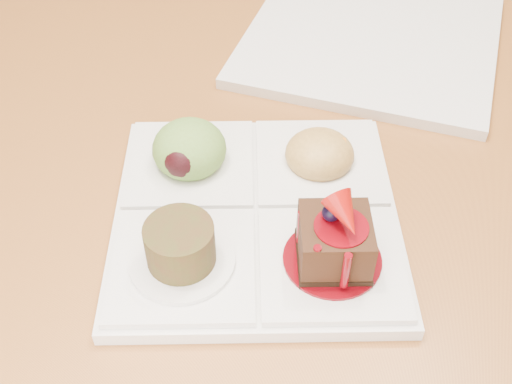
# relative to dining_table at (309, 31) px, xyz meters

# --- Properties ---
(ground) EXTENTS (6.00, 6.00, 0.00)m
(ground) POSITION_rel_dining_table_xyz_m (0.00, 0.00, -0.68)
(ground) COLOR #593819
(dining_table) EXTENTS (1.00, 1.80, 0.75)m
(dining_table) POSITION_rel_dining_table_xyz_m (0.00, 0.00, 0.00)
(dining_table) COLOR #A16629
(dining_table) RESTS_ON ground
(sampler_plate) EXTENTS (0.28, 0.28, 0.09)m
(sampler_plate) POSITION_rel_dining_table_xyz_m (0.03, -0.41, 0.09)
(sampler_plate) COLOR silver
(sampler_plate) RESTS_ON dining_table
(second_plate) EXTENTS (0.29, 0.29, 0.01)m
(second_plate) POSITION_rel_dining_table_xyz_m (0.09, -0.12, 0.07)
(second_plate) COLOR silver
(second_plate) RESTS_ON dining_table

